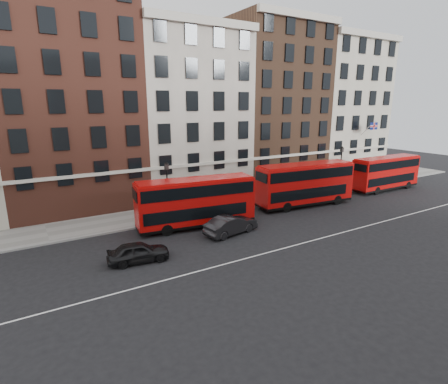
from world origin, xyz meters
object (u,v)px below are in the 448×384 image
bus_c (305,183)px  car_front (231,225)px  bus_b (196,201)px  car_rear (138,252)px  traffic_light (390,165)px  bus_d (386,172)px

bus_c → car_front: size_ratio=2.29×
bus_b → car_rear: bearing=-139.4°
bus_b → traffic_light: (30.77, 2.44, 0.11)m
bus_b → bus_d: bus_b is taller
car_rear → traffic_light: traffic_light is taller
bus_d → car_front: size_ratio=2.09×
bus_b → bus_c: (12.83, -0.00, 0.10)m
car_rear → traffic_light: 37.95m
bus_d → car_rear: (-32.94, -4.26, -1.53)m
car_rear → car_front: size_ratio=0.87×
car_front → traffic_light: (29.02, 5.44, 1.65)m
bus_b → bus_d: bearing=7.5°
bus_c → bus_d: 13.57m
car_rear → car_front: 8.38m
bus_d → traffic_light: size_ratio=3.06×
bus_d → traffic_light: bearing=30.3°
car_front → bus_b: bearing=19.9°
car_front → traffic_light: size_ratio=1.47×
bus_b → car_front: size_ratio=2.21×
bus_d → traffic_light: (4.37, 2.44, 0.20)m
car_rear → bus_b: bearing=-48.9°
traffic_light → bus_d: bearing=-150.8°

